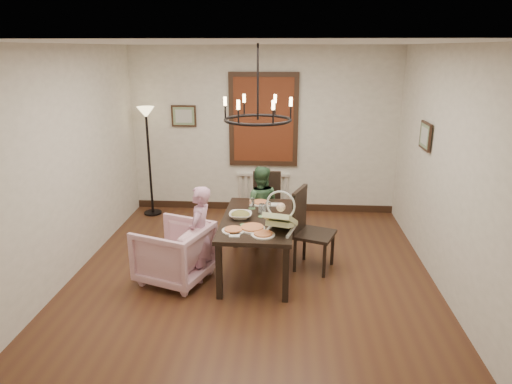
# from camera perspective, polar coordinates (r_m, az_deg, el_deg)

# --- Properties ---
(room_shell) EXTENTS (4.51, 5.00, 2.81)m
(room_shell) POSITION_cam_1_polar(r_m,az_deg,el_deg) (5.69, -0.25, 3.87)
(room_shell) COLOR #462618
(room_shell) RESTS_ON ground
(dining_table) EXTENTS (0.90, 1.56, 0.73)m
(dining_table) POSITION_cam_1_polar(r_m,az_deg,el_deg) (5.72, 0.21, -4.06)
(dining_table) COLOR black
(dining_table) RESTS_ON room_shell
(chair_far) EXTENTS (0.44, 0.44, 0.96)m
(chair_far) POSITION_cam_1_polar(r_m,az_deg,el_deg) (6.89, 1.35, -1.63)
(chair_far) COLOR black
(chair_far) RESTS_ON room_shell
(chair_right) EXTENTS (0.60, 0.60, 1.07)m
(chair_right) POSITION_cam_1_polar(r_m,az_deg,el_deg) (5.87, 7.36, -4.71)
(chair_right) COLOR black
(chair_right) RESTS_ON room_shell
(armchair) EXTENTS (1.02, 1.00, 0.73)m
(armchair) POSITION_cam_1_polar(r_m,az_deg,el_deg) (5.70, -10.17, -7.46)
(armchair) COLOR beige
(armchair) RESTS_ON room_shell
(elderly_woman) EXTENTS (0.29, 0.39, 0.99)m
(elderly_woman) POSITION_cam_1_polar(r_m,az_deg,el_deg) (5.61, -6.98, -6.22)
(elderly_woman) COLOR #C78DA9
(elderly_woman) RESTS_ON room_shell
(seated_man) EXTENTS (0.47, 0.37, 0.97)m
(seated_man) POSITION_cam_1_polar(r_m,az_deg,el_deg) (6.59, 0.50, -2.53)
(seated_man) COLOR #39603D
(seated_man) RESTS_ON room_shell
(baby_bouncer) EXTENTS (0.48, 0.57, 0.33)m
(baby_bouncer) POSITION_cam_1_polar(r_m,az_deg,el_deg) (5.25, 3.08, -3.21)
(baby_bouncer) COLOR beige
(baby_bouncer) RESTS_ON dining_table
(salad_bowl) EXTENTS (0.34, 0.34, 0.08)m
(salad_bowl) POSITION_cam_1_polar(r_m,az_deg,el_deg) (5.67, -1.96, -2.90)
(salad_bowl) COLOR white
(salad_bowl) RESTS_ON dining_table
(pizza_platter) EXTENTS (0.30, 0.30, 0.04)m
(pizza_platter) POSITION_cam_1_polar(r_m,az_deg,el_deg) (5.32, -0.46, -4.52)
(pizza_platter) COLOR tan
(pizza_platter) RESTS_ON dining_table
(drinking_glass) EXTENTS (0.07, 0.07, 0.14)m
(drinking_glass) POSITION_cam_1_polar(r_m,az_deg,el_deg) (5.78, 0.73, -2.16)
(drinking_glass) COLOR silver
(drinking_glass) RESTS_ON dining_table
(window_blinds) EXTENTS (1.00, 0.03, 1.40)m
(window_blinds) POSITION_cam_1_polar(r_m,az_deg,el_deg) (7.70, 0.94, 9.00)
(window_blinds) COLOR #662D14
(window_blinds) RESTS_ON room_shell
(radiator) EXTENTS (0.92, 0.12, 0.62)m
(radiator) POSITION_cam_1_polar(r_m,az_deg,el_deg) (8.01, 0.91, 0.14)
(radiator) COLOR silver
(radiator) RESTS_ON room_shell
(picture_back) EXTENTS (0.42, 0.03, 0.36)m
(picture_back) POSITION_cam_1_polar(r_m,az_deg,el_deg) (7.90, -9.01, 9.37)
(picture_back) COLOR black
(picture_back) RESTS_ON room_shell
(picture_right) EXTENTS (0.03, 0.42, 0.36)m
(picture_right) POSITION_cam_1_polar(r_m,az_deg,el_deg) (6.40, 20.42, 6.59)
(picture_right) COLOR black
(picture_right) RESTS_ON room_shell
(floor_lamp) EXTENTS (0.30, 0.30, 1.80)m
(floor_lamp) POSITION_cam_1_polar(r_m,az_deg,el_deg) (7.88, -13.18, 3.53)
(floor_lamp) COLOR black
(floor_lamp) RESTS_ON room_shell
(chandelier) EXTENTS (0.80, 0.80, 0.04)m
(chandelier) POSITION_cam_1_polar(r_m,az_deg,el_deg) (5.37, 0.22, 9.02)
(chandelier) COLOR black
(chandelier) RESTS_ON room_shell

